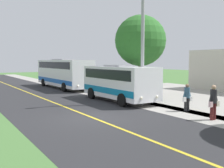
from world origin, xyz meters
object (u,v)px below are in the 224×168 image
Objects in this scene: shuttle_bus_front at (119,81)px; pedestrian_with_bags at (213,101)px; pedestrian_waiting at (187,97)px; transit_bus_rear at (63,72)px; tree_curbside at (140,41)px; street_light_pole at (141,40)px.

pedestrian_with_bags is at bearing 94.43° from shuttle_bus_front.
pedestrian_waiting is (-0.70, -2.46, -0.10)m from pedestrian_with_bags.
transit_bus_rear is at bearing -88.27° from pedestrian_with_bags.
transit_bus_rear is 17.22m from pedestrian_waiting.
pedestrian_with_bags is at bearing 74.10° from pedestrian_waiting.
transit_bus_rear is at bearing -74.36° from tree_curbside.
shuttle_bus_front is 1.07× the size of tree_curbside.
shuttle_bus_front is at bearing 89.83° from transit_bus_rear.
shuttle_bus_front is 4.01× the size of pedestrian_with_bags.
street_light_pole is (-0.41, 2.21, 2.94)m from shuttle_bus_front.
pedestrian_waiting is 7.98m from tree_curbside.
tree_curbside reaches higher than transit_bus_rear.
street_light_pole is at bearing 53.51° from tree_curbside.
tree_curbside is at bearing -157.68° from shuttle_bus_front.
pedestrian_waiting is 5.01m from street_light_pole.
transit_bus_rear reaches higher than shuttle_bus_front.
shuttle_bus_front is 3.70m from street_light_pole.
pedestrian_waiting is (-1.33, 5.61, -0.62)m from shuttle_bus_front.
street_light_pole is at bearing -87.89° from pedestrian_with_bags.
tree_curbside is (-2.90, 10.34, 2.95)m from transit_bus_rear.
transit_bus_rear is 11.14m from tree_curbside.
shuttle_bus_front reaches higher than pedestrian_waiting.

